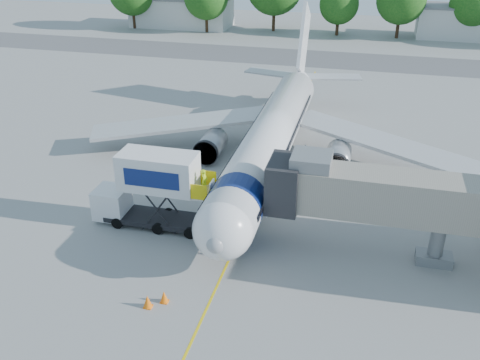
% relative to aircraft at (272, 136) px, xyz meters
% --- Properties ---
extents(ground, '(160.00, 160.00, 0.00)m').
position_rel_aircraft_xyz_m(ground, '(0.00, -4.12, -2.95)').
color(ground, '#979794').
rests_on(ground, ground).
extents(guidance_line, '(0.15, 70.00, 0.01)m').
position_rel_aircraft_xyz_m(guidance_line, '(0.00, -4.12, -2.94)').
color(guidance_line, yellow).
rests_on(guidance_line, ground).
extents(taxiway_strip, '(120.00, 10.00, 0.01)m').
position_rel_aircraft_xyz_m(taxiway_strip, '(0.00, 37.88, -2.94)').
color(taxiway_strip, '#59595B').
rests_on(taxiway_strip, ground).
extents(aircraft, '(34.17, 37.73, 11.35)m').
position_rel_aircraft_xyz_m(aircraft, '(0.00, 0.00, 0.00)').
color(aircraft, silver).
rests_on(aircraft, ground).
extents(jet_bridge, '(13.90, 3.20, 6.60)m').
position_rel_aircraft_xyz_m(jet_bridge, '(7.99, -11.12, 1.39)').
color(jet_bridge, gray).
rests_on(jet_bridge, ground).
extents(catering_hiloader, '(8.50, 2.44, 5.50)m').
position_rel_aircraft_xyz_m(catering_hiloader, '(-6.27, -11.12, -0.19)').
color(catering_hiloader, black).
rests_on(catering_hiloader, ground).
extents(ground_tug, '(3.74, 2.71, 1.34)m').
position_rel_aircraft_xyz_m(ground_tug, '(3.57, -19.80, -2.24)').
color(ground_tug, silver).
rests_on(ground_tug, ground).
extents(safety_cone_a, '(0.47, 0.47, 0.75)m').
position_rel_aircraft_xyz_m(safety_cone_a, '(-2.48, -18.72, -2.59)').
color(safety_cone_a, orange).
rests_on(safety_cone_a, ground).
extents(safety_cone_b, '(0.50, 0.50, 0.80)m').
position_rel_aircraft_xyz_m(safety_cone_b, '(-3.22, -19.34, -2.56)').
color(safety_cone_b, orange).
rests_on(safety_cone_b, ground).
extents(outbuilding_left, '(18.40, 8.40, 5.30)m').
position_rel_aircraft_xyz_m(outbuilding_left, '(-28.00, 55.88, -0.29)').
color(outbuilding_left, silver).
rests_on(outbuilding_left, ground).
extents(outbuilding_right, '(16.40, 7.40, 5.30)m').
position_rel_aircraft_xyz_m(outbuilding_right, '(22.00, 57.88, -0.29)').
color(outbuilding_right, silver).
rests_on(outbuilding_right, ground).
extents(tree_d, '(6.66, 6.66, 8.50)m').
position_rel_aircraft_xyz_m(tree_d, '(0.76, 54.95, 2.21)').
color(tree_d, '#382314').
rests_on(tree_d, ground).
extents(tree_f, '(7.53, 7.53, 9.60)m').
position_rel_aircraft_xyz_m(tree_f, '(22.25, 56.31, 2.88)').
color(tree_f, '#382314').
rests_on(tree_f, ground).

